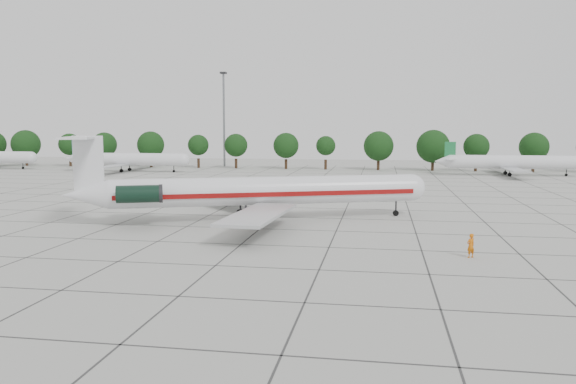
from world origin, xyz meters
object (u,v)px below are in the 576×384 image
object	(u,v)px
bg_airliner_d	(512,162)
floodlight_mast	(224,114)
main_airliner	(248,191)
ground_crew	(471,246)
bg_airliner_b	(128,160)

from	to	relation	value
bg_airliner_d	floodlight_mast	xyz separation A→B (m)	(-70.86, 18.58, 11.37)
main_airliner	floodlight_mast	world-z (taller)	floodlight_mast
floodlight_mast	ground_crew	bearing A→B (deg)	-64.00
main_airliner	ground_crew	xyz separation A→B (m)	(22.11, -14.77, -2.43)
bg_airliner_b	bg_airliner_d	size ratio (longest dim) A/B	1.00
main_airliner	bg_airliner_d	size ratio (longest dim) A/B	1.42
main_airliner	floodlight_mast	xyz separation A→B (m)	(-27.63, 87.22, 10.86)
ground_crew	bg_airliner_b	distance (m)	104.28
bg_airliner_b	bg_airliner_d	xyz separation A→B (m)	(88.34, 3.71, 0.00)
ground_crew	floodlight_mast	world-z (taller)	floodlight_mast
bg_airliner_d	bg_airliner_b	bearing A→B (deg)	-177.59
ground_crew	bg_airliner_b	bearing A→B (deg)	-83.64
main_airliner	bg_airliner_b	distance (m)	79.06
ground_crew	floodlight_mast	distance (m)	114.25
ground_crew	bg_airliner_d	world-z (taller)	bg_airliner_d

